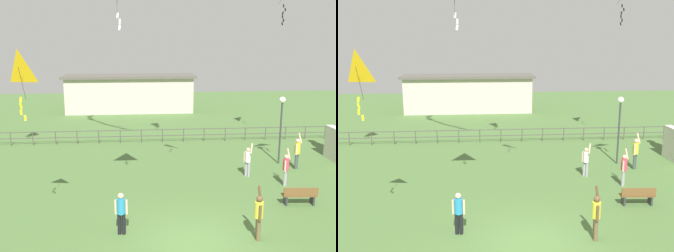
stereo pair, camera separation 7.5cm
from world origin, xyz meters
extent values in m
plane|color=#4C7038|center=(0.00, 0.00, 0.00)|extent=(80.00, 80.00, 0.00)
cylinder|color=#38383D|center=(6.36, 8.64, 1.81)|extent=(0.10, 0.10, 3.63)
sphere|color=white|center=(6.36, 8.64, 3.78)|extent=(0.36, 0.36, 0.36)
cube|color=brown|center=(5.14, 2.92, 0.45)|extent=(1.52, 0.50, 0.06)
cube|color=brown|center=(5.13, 2.74, 0.67)|extent=(1.50, 0.16, 0.36)
cube|color=#333338|center=(4.54, 2.96, 0.23)|extent=(0.08, 0.36, 0.45)
cube|color=#333338|center=(5.74, 2.88, 0.23)|extent=(0.08, 0.36, 0.45)
cylinder|color=black|center=(-2.68, 0.92, 0.42)|extent=(0.14, 0.14, 0.83)
cylinder|color=black|center=(-2.51, 0.90, 0.42)|extent=(0.14, 0.14, 0.83)
cylinder|color=#268CBF|center=(-2.60, 0.91, 1.13)|extent=(0.30, 0.30, 0.59)
sphere|color=beige|center=(-2.60, 0.91, 1.53)|extent=(0.22, 0.22, 0.22)
cylinder|color=beige|center=(-2.80, 0.93, 1.09)|extent=(0.09, 0.09, 0.56)
cylinder|color=beige|center=(-2.39, 0.90, 1.09)|extent=(0.09, 0.09, 0.56)
cylinder|color=#3F4C47|center=(7.05, 7.70, 0.44)|extent=(0.15, 0.15, 0.88)
cylinder|color=#3F4C47|center=(6.95, 7.57, 0.44)|extent=(0.15, 0.15, 0.88)
cylinder|color=gold|center=(7.00, 7.63, 1.19)|extent=(0.32, 0.32, 0.62)
sphere|color=beige|center=(7.00, 7.63, 1.62)|extent=(0.24, 0.24, 0.24)
cylinder|color=beige|center=(7.17, 7.77, 1.75)|extent=(0.27, 0.24, 0.59)
cylinder|color=beige|center=(6.87, 7.46, 1.16)|extent=(0.10, 0.10, 0.59)
cylinder|color=#99999E|center=(3.95, 6.60, 0.40)|extent=(0.14, 0.14, 0.80)
cylinder|color=#99999E|center=(3.83, 6.69, 0.40)|extent=(0.14, 0.14, 0.80)
cylinder|color=white|center=(3.89, 6.64, 1.09)|extent=(0.29, 0.29, 0.57)
sphere|color=beige|center=(3.89, 6.64, 1.48)|extent=(0.22, 0.22, 0.22)
cylinder|color=beige|center=(4.01, 6.49, 1.59)|extent=(0.20, 0.23, 0.54)
cylinder|color=beige|center=(3.73, 6.77, 1.05)|extent=(0.09, 0.09, 0.54)
cylinder|color=#99999E|center=(5.44, 5.26, 0.41)|extent=(0.14, 0.14, 0.81)
cylinder|color=#99999E|center=(5.35, 5.13, 0.41)|extent=(0.14, 0.14, 0.81)
cylinder|color=#D83F59|center=(5.39, 5.19, 1.10)|extent=(0.30, 0.30, 0.57)
sphere|color=beige|center=(5.39, 5.19, 1.50)|extent=(0.22, 0.22, 0.22)
cylinder|color=beige|center=(5.54, 5.33, 1.61)|extent=(0.24, 0.20, 0.55)
cylinder|color=beige|center=(5.28, 5.03, 1.06)|extent=(0.09, 0.09, 0.54)
cylinder|color=brown|center=(2.38, 0.16, 0.43)|extent=(0.15, 0.15, 0.87)
cylinder|color=brown|center=(2.37, -0.01, 0.43)|extent=(0.15, 0.15, 0.87)
cylinder|color=gold|center=(2.37, 0.08, 1.17)|extent=(0.32, 0.32, 0.61)
sphere|color=brown|center=(2.37, 0.08, 1.60)|extent=(0.23, 0.23, 0.23)
cylinder|color=brown|center=(2.44, 0.28, 1.72)|extent=(0.19, 0.11, 0.59)
cylinder|color=brown|center=(2.36, -0.13, 1.14)|extent=(0.10, 0.10, 0.58)
cube|color=black|center=(7.48, 12.34, 9.20)|extent=(0.09, 0.02, 0.20)
cube|color=black|center=(7.64, 12.42, 8.98)|extent=(0.11, 0.02, 0.21)
cube|color=black|center=(7.46, 12.33, 8.76)|extent=(0.11, 0.03, 0.21)
cube|color=black|center=(7.45, 12.32, 8.54)|extent=(0.09, 0.03, 0.20)
cube|color=black|center=(7.55, 12.37, 8.32)|extent=(0.09, 0.04, 0.20)
cube|color=black|center=(7.46, 12.33, 8.10)|extent=(0.11, 0.03, 0.21)
pyramid|color=yellow|center=(-5.94, 1.11, 6.25)|extent=(0.79, 0.53, 1.18)
cylinder|color=#4C381E|center=(-5.90, 1.30, 5.66)|extent=(0.08, 0.41, 1.18)
cube|color=yellow|center=(-5.98, 1.26, 5.10)|extent=(0.11, 0.02, 0.21)
cube|color=yellow|center=(-5.99, 1.26, 4.88)|extent=(0.11, 0.05, 0.21)
cube|color=yellow|center=(-6.00, 1.25, 4.66)|extent=(0.09, 0.03, 0.20)
cube|color=yellow|center=(-5.89, 1.31, 4.44)|extent=(0.09, 0.03, 0.20)
cube|color=white|center=(-2.60, 2.60, 8.04)|extent=(0.10, 0.04, 0.20)
cube|color=white|center=(-2.52, 2.63, 7.82)|extent=(0.09, 0.04, 0.20)
cube|color=white|center=(-2.54, 2.63, 7.60)|extent=(0.11, 0.04, 0.21)
cylinder|color=#4C4742|center=(-10.55, 14.00, 0.47)|extent=(0.06, 0.06, 0.95)
cylinder|color=#4C4742|center=(-9.07, 14.00, 0.47)|extent=(0.06, 0.06, 0.95)
cylinder|color=#4C4742|center=(-7.53, 14.00, 0.47)|extent=(0.06, 0.06, 0.95)
cylinder|color=#4C4742|center=(-6.07, 14.00, 0.47)|extent=(0.06, 0.06, 0.95)
cylinder|color=#4C4742|center=(-4.58, 14.00, 0.47)|extent=(0.06, 0.06, 0.95)
cylinder|color=#4C4742|center=(-3.08, 14.00, 0.47)|extent=(0.06, 0.06, 0.95)
cylinder|color=#4C4742|center=(-1.60, 14.00, 0.47)|extent=(0.06, 0.06, 0.95)
cylinder|color=#4C4742|center=(-0.11, 14.00, 0.47)|extent=(0.06, 0.06, 0.95)
cylinder|color=#4C4742|center=(1.39, 14.00, 0.47)|extent=(0.06, 0.06, 0.95)
cylinder|color=#4C4742|center=(2.87, 14.00, 0.47)|extent=(0.06, 0.06, 0.95)
cylinder|color=#4C4742|center=(4.41, 14.00, 0.47)|extent=(0.06, 0.06, 0.95)
cylinder|color=#4C4742|center=(5.87, 14.00, 0.47)|extent=(0.06, 0.06, 0.95)
cylinder|color=#4C4742|center=(7.37, 14.00, 0.47)|extent=(0.06, 0.06, 0.95)
cylinder|color=#4C4742|center=(8.85, 14.00, 0.47)|extent=(0.06, 0.06, 0.95)
cylinder|color=#4C4742|center=(10.34, 14.00, 0.47)|extent=(0.06, 0.06, 0.95)
cylinder|color=#4C4742|center=(11.84, 14.00, 0.47)|extent=(0.06, 0.06, 0.95)
cube|color=#4C4742|center=(0.00, 14.00, 0.91)|extent=(36.00, 0.05, 0.05)
cube|color=#4C4742|center=(0.00, 14.00, 0.47)|extent=(36.00, 0.05, 0.05)
cube|color=beige|center=(-2.50, 26.00, 1.71)|extent=(12.34, 3.03, 3.42)
cube|color=#59544C|center=(-2.50, 26.00, 3.54)|extent=(12.94, 3.63, 0.24)
camera|label=1|loc=(-2.00, -12.55, 7.20)|focal=41.52mm
camera|label=2|loc=(-1.93, -12.55, 7.20)|focal=41.52mm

